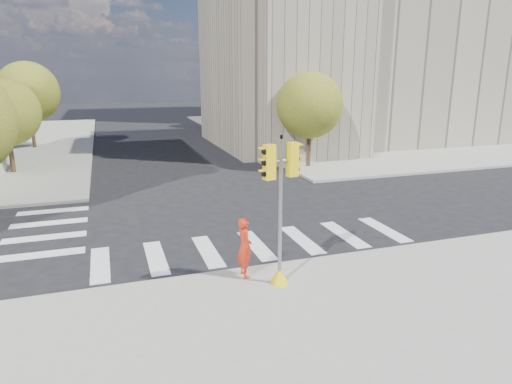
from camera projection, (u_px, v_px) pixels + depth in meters
The scene contains 13 objects.
ground at pixel (243, 228), 18.45m from camera, with size 160.00×160.00×0.00m, color black.
sidewalk_far_right at pixel (352, 130), 48.40m from camera, with size 28.00×40.00×0.15m, color gray.
civic_building at pixel (352, 58), 38.90m from camera, with size 26.00×16.00×19.39m.
office_tower at pixel (310, 2), 59.87m from camera, with size 20.00×18.00×30.00m, color #9EA0A3.
tree_lw_mid at pixel (6, 113), 27.12m from camera, with size 4.00×4.00×5.77m.
tree_lw_far at pixel (28, 92), 36.09m from camera, with size 4.80×4.80×6.95m.
tree_re_near at pixel (310, 105), 28.88m from camera, with size 4.20×4.20×6.16m.
tree_re_mid at pixel (252, 93), 39.81m from camera, with size 4.60×4.60×6.66m.
tree_re_far at pixel (219, 92), 50.94m from camera, with size 4.00×4.00×5.88m.
lamp_near at pixel (293, 94), 32.57m from camera, with size 0.35×0.18×8.11m.
lamp_far at pixel (238, 88), 45.41m from camera, with size 0.35×0.18×8.11m.
traffic_signal at pixel (280, 224), 12.81m from camera, with size 1.08×0.56×4.34m.
photographer at pixel (245, 247), 13.55m from camera, with size 0.67×0.44×1.84m, color red.
Camera 1 is at (-5.03, -16.74, 6.12)m, focal length 32.00 mm.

